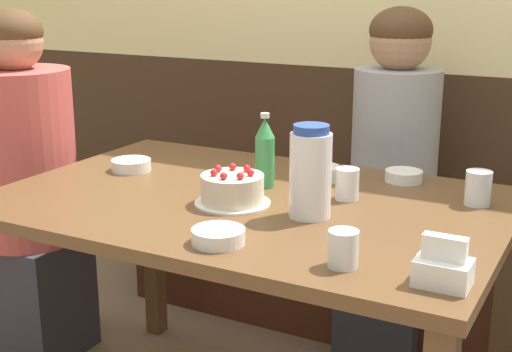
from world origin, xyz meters
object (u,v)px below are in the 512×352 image
glass_tumbler_short (478,188)px  person_teal_shirt (392,194)px  bench_seat (349,271)px  person_grey_tee (26,191)px  glass_shot_small (343,249)px  bowl_rice_small (218,236)px  soju_bottle (265,152)px  birthday_cake (232,190)px  napkin_holder (443,268)px  bowl_sauce_shallow (404,176)px  glass_water_tall (347,184)px  water_pitcher (310,172)px  bowl_side_dish (320,173)px  bowl_soup_white (131,165)px

glass_tumbler_short → person_teal_shirt: person_teal_shirt is taller
bench_seat → person_teal_shirt: bearing=-28.1°
person_grey_tee → glass_shot_small: bearing=-17.5°
bowl_rice_small → glass_shot_small: 0.30m
person_teal_shirt → glass_tumbler_short: bearing=37.9°
glass_shot_small → bench_seat: bearing=109.3°
glass_tumbler_short → bench_seat: bearing=133.9°
soju_bottle → glass_tumbler_short: 0.60m
birthday_cake → person_teal_shirt: bearing=75.7°
glass_shot_small → napkin_holder: bearing=0.8°
napkin_holder → person_teal_shirt: bearing=112.0°
bowl_sauce_shallow → glass_water_tall: 0.26m
water_pitcher → person_grey_tee: size_ratio=0.19×
bench_seat → person_teal_shirt: (0.19, -0.10, 0.38)m
bowl_side_dish → glass_water_tall: glass_water_tall is taller
napkin_holder → bowl_sauce_shallow: (-0.29, 0.70, -0.02)m
soju_bottle → napkin_holder: soju_bottle is taller
bowl_sauce_shallow → bowl_side_dish: bearing=-155.4°
bowl_side_dish → glass_water_tall: 0.20m
bowl_sauce_shallow → glass_water_tall: glass_water_tall is taller
bowl_rice_small → person_teal_shirt: (0.08, 1.07, -0.18)m
bowl_rice_small → person_teal_shirt: size_ratio=0.10×
bowl_soup_white → person_teal_shirt: 0.94m
bowl_soup_white → person_teal_shirt: person_teal_shirt is taller
bench_seat → bowl_sauce_shallow: (0.33, -0.47, 0.55)m
bench_seat → birthday_cake: (-0.01, -0.90, 0.58)m
bowl_side_dish → glass_tumbler_short: glass_tumbler_short is taller
bowl_sauce_shallow → person_grey_tee: size_ratio=0.09×
bowl_soup_white → bowl_sauce_shallow: bearing=19.5°
glass_water_tall → bowl_sauce_shallow: bearing=70.7°
person_teal_shirt → water_pitcher: bearing=1.7°
bowl_soup_white → bowl_rice_small: 0.72m
bowl_rice_small → person_grey_tee: (-1.06, 0.44, -0.16)m
napkin_holder → bowl_soup_white: 1.17m
bowl_soup_white → person_teal_shirt: bearing=44.5°
soju_bottle → napkin_holder: size_ratio=1.99×
water_pitcher → birthday_cake: bearing=-179.1°
bowl_sauce_shallow → bowl_rice_small: bearing=-107.7°
person_grey_tee → bench_seat: bearing=37.5°
bowl_side_dish → glass_tumbler_short: (0.47, -0.02, 0.03)m
bowl_rice_small → water_pitcher: bearing=68.9°
bowl_sauce_shallow → napkin_holder: bearing=-67.6°
water_pitcher → glass_water_tall: 0.20m
bench_seat → bowl_side_dish: bearing=-79.8°
bench_seat → bowl_soup_white: 1.05m
bench_seat → glass_shot_small: (0.41, -1.17, 0.58)m
bowl_sauce_shallow → glass_shot_small: 0.71m
bowl_rice_small → glass_tumbler_short: size_ratio=1.33×
bowl_soup_white → glass_shot_small: glass_shot_small is taller
person_grey_tee → soju_bottle: bearing=1.4°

